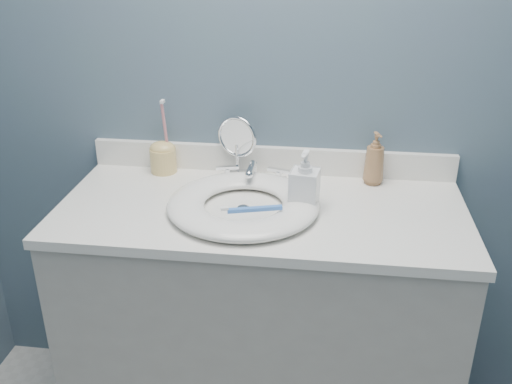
% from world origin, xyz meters
% --- Properties ---
extents(back_wall, '(2.20, 0.02, 2.40)m').
position_xyz_m(back_wall, '(0.00, 1.25, 1.20)').
color(back_wall, '#4B5C70').
rests_on(back_wall, ground).
extents(vanity_cabinet, '(1.20, 0.55, 0.85)m').
position_xyz_m(vanity_cabinet, '(0.00, 0.97, 0.42)').
color(vanity_cabinet, '#B4AFA5').
rests_on(vanity_cabinet, ground).
extents(countertop, '(1.22, 0.57, 0.03)m').
position_xyz_m(countertop, '(0.00, 0.97, 0.86)').
color(countertop, white).
rests_on(countertop, vanity_cabinet).
extents(backsplash, '(1.22, 0.02, 0.09)m').
position_xyz_m(backsplash, '(0.00, 1.24, 0.93)').
color(backsplash, white).
rests_on(backsplash, countertop).
extents(basin, '(0.45, 0.45, 0.04)m').
position_xyz_m(basin, '(-0.05, 0.94, 0.90)').
color(basin, white).
rests_on(basin, countertop).
extents(drain, '(0.04, 0.04, 0.01)m').
position_xyz_m(drain, '(-0.05, 0.94, 0.88)').
color(drain, silver).
rests_on(drain, countertop).
extents(faucet, '(0.25, 0.13, 0.07)m').
position_xyz_m(faucet, '(-0.05, 1.14, 0.91)').
color(faucet, silver).
rests_on(faucet, countertop).
extents(makeup_mirror, '(0.14, 0.08, 0.21)m').
position_xyz_m(makeup_mirror, '(-0.11, 1.20, 0.99)').
color(makeup_mirror, silver).
rests_on(makeup_mirror, countertop).
extents(soap_bottle_amber, '(0.08, 0.09, 0.17)m').
position_xyz_m(soap_bottle_amber, '(0.34, 1.19, 0.97)').
color(soap_bottle_amber, '#936842').
rests_on(soap_bottle_amber, countertop).
extents(soap_bottle_clear, '(0.09, 0.09, 0.18)m').
position_xyz_m(soap_bottle_clear, '(0.13, 0.98, 0.97)').
color(soap_bottle_clear, white).
rests_on(soap_bottle_clear, countertop).
extents(toothbrush_holder, '(0.09, 0.09, 0.25)m').
position_xyz_m(toothbrush_holder, '(-0.36, 1.19, 0.94)').
color(toothbrush_holder, '#DCBC6E').
rests_on(toothbrush_holder, countertop).
extents(toothbrush_lying, '(0.17, 0.06, 0.02)m').
position_xyz_m(toothbrush_lying, '(-0.01, 0.86, 0.92)').
color(toothbrush_lying, '#3B75D3').
rests_on(toothbrush_lying, basin).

